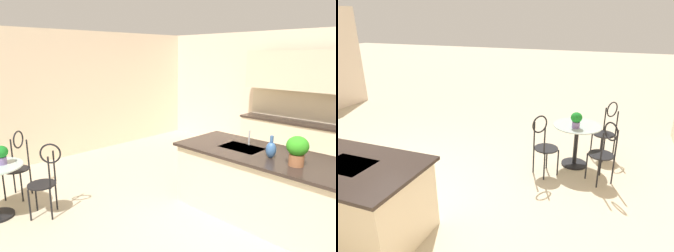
{
  "view_description": "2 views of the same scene",
  "coord_description": "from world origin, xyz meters",
  "views": [
    {
      "loc": [
        2.05,
        -2.81,
        2.21
      ],
      "look_at": [
        -0.96,
        0.09,
        1.23
      ],
      "focal_mm": 33.16,
      "sensor_mm": 36.0,
      "label": 1
    },
    {
      "loc": [
        -2.9,
        2.97,
        2.46
      ],
      "look_at": [
        -1.49,
        -0.86,
        0.93
      ],
      "focal_mm": 31.7,
      "sensor_mm": 36.0,
      "label": 2
    }
  ],
  "objects": [
    {
      "name": "potted_plant_on_table",
      "position": [
        -2.4,
        -1.67,
        0.89
      ],
      "size": [
        0.19,
        0.19,
        0.26
      ],
      "color": "#7A669E",
      "rests_on": "bistro_table"
    },
    {
      "name": "kitchen_island",
      "position": [
        0.3,
        0.85,
        0.46
      ],
      "size": [
        2.8,
        1.06,
        0.92
      ],
      "color": "beige",
      "rests_on": "ground"
    },
    {
      "name": "chair_toward_desk",
      "position": [
        -1.97,
        -1.27,
        0.57
      ],
      "size": [
        0.53,
        0.53,
        1.04
      ],
      "color": "black",
      "rests_on": "ground"
    },
    {
      "name": "upper_cabinet_run",
      "position": [
        -0.4,
        3.18,
        1.9
      ],
      "size": [
        2.4,
        0.36,
        0.76
      ],
      "color": "beige",
      "rests_on": "back_counter_run"
    },
    {
      "name": "chair_by_island",
      "position": [
        -2.89,
        -1.33,
        0.57
      ],
      "size": [
        0.54,
        0.54,
        1.04
      ],
      "color": "black",
      "rests_on": "ground"
    },
    {
      "name": "back_counter_run",
      "position": [
        -0.4,
        3.21,
        0.49
      ],
      "size": [
        2.44,
        0.64,
        1.52
      ],
      "color": "beige",
      "rests_on": "ground"
    },
    {
      "name": "wall_left_window",
      "position": [
        -4.26,
        0.0,
        1.35
      ],
      "size": [
        0.12,
        7.8,
        2.7
      ],
      "primitive_type": "cube",
      "color": "beige",
      "rests_on": "ground"
    },
    {
      "name": "ground_plane",
      "position": [
        0.0,
        0.0,
        0.0
      ],
      "size": [
        40.0,
        40.0,
        0.0
      ],
      "primitive_type": "plane",
      "color": "beige"
    },
    {
      "name": "potted_plant_counter_near",
      "position": [
        0.6,
        0.68,
        1.12
      ],
      "size": [
        0.25,
        0.25,
        0.36
      ],
      "color": "#9E603D",
      "rests_on": "kitchen_island"
    },
    {
      "name": "vase_on_counter",
      "position": [
        0.25,
        0.73,
        1.03
      ],
      "size": [
        0.13,
        0.13,
        0.29
      ],
      "color": "#386099",
      "rests_on": "kitchen_island"
    },
    {
      "name": "wall_back",
      "position": [
        0.0,
        3.66,
        1.35
      ],
      "size": [
        9.0,
        0.12,
        2.7
      ],
      "primitive_type": "cube",
      "color": "beige",
      "rests_on": "ground"
    },
    {
      "name": "sink_faucet",
      "position": [
        -0.25,
        1.03,
        1.03
      ],
      "size": [
        0.02,
        0.02,
        0.22
      ],
      "primitive_type": "cylinder",
      "color": "#B2B5BA",
      "rests_on": "kitchen_island"
    }
  ]
}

